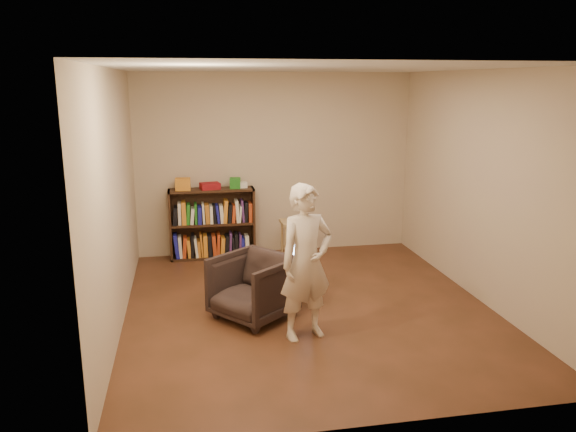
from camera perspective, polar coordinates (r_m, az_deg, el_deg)
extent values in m
plane|color=#3F2514|center=(6.37, 2.07, -9.29)|extent=(4.50, 4.50, 0.00)
plane|color=silver|center=(5.88, 2.29, 14.79)|extent=(4.50, 4.50, 0.00)
plane|color=#BFA790|center=(8.17, -1.30, 5.28)|extent=(4.00, 0.00, 4.00)
plane|color=#BFA790|center=(5.89, -17.18, 1.47)|extent=(0.00, 4.50, 4.50)
plane|color=#BFA790|center=(6.71, 19.10, 2.74)|extent=(0.00, 4.50, 4.50)
cube|color=black|center=(8.06, -11.85, -0.92)|extent=(0.03, 0.30, 1.00)
cube|color=black|center=(8.11, -3.56, -0.56)|extent=(0.03, 0.30, 1.00)
cube|color=black|center=(8.20, -7.74, -0.51)|extent=(1.20, 0.02, 1.00)
cube|color=black|center=(8.19, -7.59, -4.03)|extent=(1.20, 0.30, 0.03)
cube|color=black|center=(8.06, -7.69, -0.75)|extent=(1.14, 0.30, 0.03)
cube|color=black|center=(7.96, -7.80, 2.64)|extent=(1.20, 0.30, 0.03)
cube|color=orange|center=(7.91, -10.64, 3.20)|extent=(0.21, 0.16, 0.17)
cube|color=maroon|center=(7.93, -7.92, 3.04)|extent=(0.30, 0.24, 0.09)
cube|color=#257B21|center=(7.96, -5.39, 3.36)|extent=(0.17, 0.17, 0.15)
cube|color=white|center=(7.99, -4.60, 3.18)|extent=(0.12, 0.12, 0.08)
cube|color=tan|center=(7.91, 0.66, -0.64)|extent=(0.38, 0.38, 0.04)
cylinder|color=tan|center=(7.82, -0.22, -2.93)|extent=(0.04, 0.04, 0.51)
cylinder|color=tan|center=(7.87, 1.95, -2.81)|extent=(0.04, 0.04, 0.51)
cylinder|color=tan|center=(8.10, -0.60, -2.33)|extent=(0.04, 0.04, 0.51)
cylinder|color=tan|center=(8.16, 1.49, -2.23)|extent=(0.04, 0.04, 0.51)
imported|color=#2C1F1D|center=(6.01, -3.57, -7.22)|extent=(1.05, 1.05, 0.69)
cube|color=black|center=(6.40, 0.42, -5.00)|extent=(0.45, 0.45, 0.04)
cylinder|color=black|center=(6.27, -0.99, -7.63)|extent=(0.04, 0.04, 0.42)
cylinder|color=black|center=(6.34, 2.48, -7.40)|extent=(0.04, 0.04, 0.42)
cylinder|color=black|center=(6.62, -1.55, -6.45)|extent=(0.04, 0.04, 0.42)
cylinder|color=black|center=(6.69, 1.74, -6.24)|extent=(0.04, 0.04, 0.42)
cube|color=#B5B6BA|center=(6.38, 0.65, -4.79)|extent=(0.40, 0.43, 0.02)
cube|color=black|center=(6.37, 0.65, -4.69)|extent=(0.27, 0.33, 0.00)
cube|color=#B5B6BA|center=(6.44, 1.65, -3.40)|extent=(0.24, 0.34, 0.25)
cube|color=#B0C5F7|center=(6.44, 1.65, -3.40)|extent=(0.21, 0.29, 0.20)
imported|color=beige|center=(5.43, 1.86, -4.74)|extent=(0.65, 0.52, 1.54)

